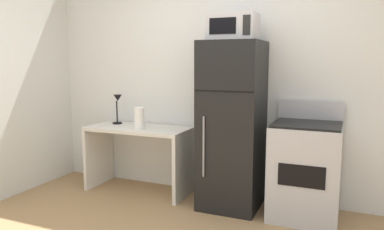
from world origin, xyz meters
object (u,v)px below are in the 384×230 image
Objects in this scene: paper_towel_roll at (139,118)px; oven_range at (305,170)px; desk_lamp at (118,104)px; desk at (139,146)px; microwave at (233,27)px; refrigerator at (232,126)px.

oven_range is at bearing 2.23° from paper_towel_roll.
desk is at bearing -13.53° from desk_lamp.
microwave reaches higher than oven_range.
refrigerator is at bearing -1.48° from desk.
desk is 0.58m from desk_lamp.
microwave is at bearing 2.61° from paper_towel_roll.
refrigerator reaches higher than paper_towel_roll.
oven_range is (0.73, 0.00, -0.38)m from refrigerator.
desk is 1.85m from oven_range.
microwave reaches higher than refrigerator.
oven_range is at bearing 0.02° from refrigerator.
paper_towel_roll is 1.82m from oven_range.
desk_lamp is 0.46m from paper_towel_roll.
microwave is (0.00, -0.02, 0.97)m from refrigerator.
refrigerator reaches higher than desk.
microwave is at bearing -2.56° from desk.
oven_range is (1.77, 0.07, -0.40)m from paper_towel_roll.
microwave is (1.04, 0.05, 0.95)m from paper_towel_roll.
refrigerator is 1.54× the size of oven_range.
refrigerator is at bearing 90.33° from microwave.
refrigerator reaches higher than desk_lamp.
desk_lamp is 1.46m from refrigerator.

